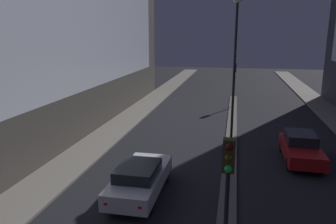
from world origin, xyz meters
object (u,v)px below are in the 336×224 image
at_px(traffic_light_mid, 234,74).
at_px(car_left_lane, 140,178).
at_px(street_lamp, 236,38).
at_px(car_right_lane, 301,148).
at_px(traffic_light_near, 228,179).

bearing_deg(traffic_light_mid, car_left_lane, -101.49).
height_order(traffic_light_mid, street_lamp, street_lamp).
bearing_deg(car_left_lane, traffic_light_mid, 78.51).
xyz_separation_m(traffic_light_mid, street_lamp, (0.00, -11.05, 3.50)).
relative_size(street_lamp, car_right_lane, 2.08).
distance_m(traffic_light_near, car_right_lane, 11.16).
bearing_deg(street_lamp, traffic_light_mid, 90.00).
height_order(street_lamp, car_right_lane, street_lamp).
xyz_separation_m(traffic_light_mid, car_right_lane, (3.82, -13.24, -2.42)).
height_order(traffic_light_mid, car_left_lane, traffic_light_mid).
relative_size(traffic_light_near, car_right_lane, 0.95).
bearing_deg(traffic_light_mid, traffic_light_near, -90.00).
xyz_separation_m(car_left_lane, car_right_lane, (7.63, 5.55, 0.02)).
bearing_deg(traffic_light_near, traffic_light_mid, 90.00).
height_order(traffic_light_mid, car_right_lane, traffic_light_mid).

